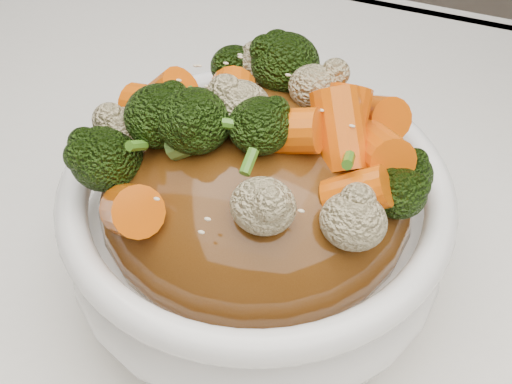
% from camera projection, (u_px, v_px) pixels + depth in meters
% --- Properties ---
extents(tablecloth, '(1.20, 0.80, 0.04)m').
position_uv_depth(tablecloth, '(304.00, 347.00, 0.46)').
color(tablecloth, white).
rests_on(tablecloth, dining_table).
extents(bowl, '(0.23, 0.23, 0.09)m').
position_uv_depth(bowl, '(256.00, 231.00, 0.44)').
color(bowl, white).
rests_on(bowl, tablecloth).
extents(sauce_base, '(0.19, 0.19, 0.10)m').
position_uv_depth(sauce_base, '(256.00, 196.00, 0.42)').
color(sauce_base, '#512C0E').
rests_on(sauce_base, bowl).
extents(carrots, '(0.19, 0.19, 0.05)m').
position_uv_depth(carrots, '(256.00, 107.00, 0.37)').
color(carrots, '#E05B07').
rests_on(carrots, sauce_base).
extents(broccoli, '(0.19, 0.19, 0.05)m').
position_uv_depth(broccoli, '(256.00, 109.00, 0.37)').
color(broccoli, black).
rests_on(broccoli, sauce_base).
extents(cauliflower, '(0.19, 0.19, 0.04)m').
position_uv_depth(cauliflower, '(256.00, 112.00, 0.37)').
color(cauliflower, tan).
rests_on(cauliflower, sauce_base).
extents(scallions, '(0.14, 0.14, 0.02)m').
position_uv_depth(scallions, '(256.00, 106.00, 0.37)').
color(scallions, '#3A701A').
rests_on(scallions, sauce_base).
extents(sesame_seeds, '(0.17, 0.17, 0.01)m').
position_uv_depth(sesame_seeds, '(256.00, 106.00, 0.37)').
color(sesame_seeds, beige).
rests_on(sesame_seeds, sauce_base).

